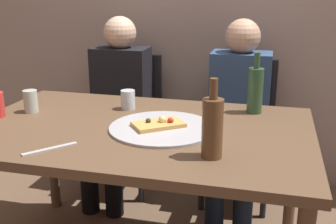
% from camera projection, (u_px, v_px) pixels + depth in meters
% --- Properties ---
extents(dining_table, '(1.55, 0.98, 0.75)m').
position_uv_depth(dining_table, '(139.00, 142.00, 1.91)').
color(dining_table, brown).
rests_on(dining_table, ground_plane).
extents(pizza_tray, '(0.48, 0.48, 0.01)m').
position_uv_depth(pizza_tray, '(162.00, 128.00, 1.85)').
color(pizza_tray, '#ADADB2').
rests_on(pizza_tray, dining_table).
extents(pizza_slice_last, '(0.25, 0.24, 0.05)m').
position_uv_depth(pizza_slice_last, '(159.00, 124.00, 1.85)').
color(pizza_slice_last, tan).
rests_on(pizza_slice_last, pizza_tray).
extents(wine_bottle, '(0.08, 0.08, 0.30)m').
position_uv_depth(wine_bottle, '(255.00, 89.00, 2.06)').
color(wine_bottle, '#2D5133').
rests_on(wine_bottle, dining_table).
extents(beer_bottle, '(0.08, 0.08, 0.30)m').
position_uv_depth(beer_bottle, '(212.00, 127.00, 1.52)').
color(beer_bottle, brown).
rests_on(beer_bottle, dining_table).
extents(tumbler_near, '(0.07, 0.07, 0.10)m').
position_uv_depth(tumbler_near, '(128.00, 100.00, 2.14)').
color(tumbler_near, silver).
rests_on(tumbler_near, dining_table).
extents(tumbler_far, '(0.07, 0.07, 0.11)m').
position_uv_depth(tumbler_far, '(31.00, 101.00, 2.09)').
color(tumbler_far, '#B7C6BC').
rests_on(tumbler_far, dining_table).
extents(table_knife, '(0.16, 0.18, 0.01)m').
position_uv_depth(table_knife, '(50.00, 149.00, 1.63)').
color(table_knife, '#B7B7BC').
rests_on(table_knife, dining_table).
extents(chair_left, '(0.44, 0.44, 0.90)m').
position_uv_depth(chair_left, '(126.00, 112.00, 2.87)').
color(chair_left, black).
rests_on(chair_left, ground_plane).
extents(chair_right, '(0.44, 0.44, 0.90)m').
position_uv_depth(chair_right, '(239.00, 121.00, 2.69)').
color(chair_right, black).
rests_on(chair_right, ground_plane).
extents(guest_in_sweater, '(0.36, 0.56, 1.17)m').
position_uv_depth(guest_in_sweater, '(117.00, 100.00, 2.70)').
color(guest_in_sweater, black).
rests_on(guest_in_sweater, ground_plane).
extents(guest_in_beanie, '(0.36, 0.56, 1.17)m').
position_uv_depth(guest_in_beanie, '(238.00, 109.00, 2.51)').
color(guest_in_beanie, navy).
rests_on(guest_in_beanie, ground_plane).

